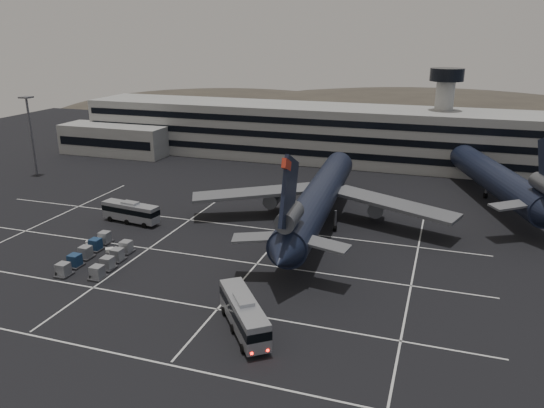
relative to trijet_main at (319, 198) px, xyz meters
The scene contains 12 objects.
ground 28.22m from the trijet_main, 127.13° to the right, with size 260.00×260.00×0.00m, color black.
lane_markings 27.09m from the trijet_main, 126.44° to the right, with size 90.00×55.62×0.01m.
terminal 52.87m from the trijet_main, 111.87° to the left, with size 125.00×26.00×24.00m.
hills 148.91m from the trijet_main, 89.51° to the left, with size 352.00×180.00×44.00m.
lightpole_left 73.18m from the trijet_main, 169.81° to the left, with size 2.40×2.40×18.28m.
trijet_main is the anchor object (origin of this frame).
trijet_far 38.71m from the trijet_main, 42.21° to the left, with size 26.21×56.26×18.08m.
bus_near 35.73m from the trijet_main, 89.72° to the right, with size 9.42×11.16×4.21m.
bus_far 33.20m from the trijet_main, 164.77° to the right, with size 11.20×3.93×3.87m.
tug_a 37.86m from the trijet_main, 146.85° to the right, with size 1.53×2.14×1.26m.
tug_b 34.83m from the trijet_main, 139.30° to the right, with size 2.44×2.63×1.46m.
uld_cluster 37.11m from the trijet_main, 138.00° to the right, with size 9.04×14.55×1.88m.
Camera 1 is at (36.73, -62.49, 32.47)m, focal length 35.00 mm.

